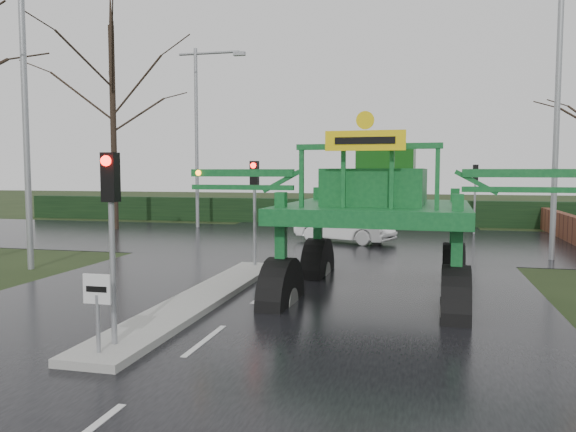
% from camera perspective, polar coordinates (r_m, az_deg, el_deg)
% --- Properties ---
extents(ground, '(140.00, 140.00, 0.00)m').
position_cam_1_polar(ground, '(10.94, -8.41, -12.50)').
color(ground, black).
rests_on(ground, ground).
extents(road_main, '(14.00, 80.00, 0.02)m').
position_cam_1_polar(road_main, '(20.33, 2.20, -4.46)').
color(road_main, black).
rests_on(road_main, ground).
extents(road_cross, '(80.00, 12.00, 0.02)m').
position_cam_1_polar(road_cross, '(26.19, 4.78, -2.43)').
color(road_cross, black).
rests_on(road_cross, ground).
extents(median_island, '(1.20, 10.00, 0.16)m').
position_cam_1_polar(median_island, '(14.08, -8.77, -8.27)').
color(median_island, gray).
rests_on(median_island, ground).
extents(hedge_row, '(44.00, 0.90, 1.50)m').
position_cam_1_polar(hedge_row, '(34.01, 6.84, 0.43)').
color(hedge_row, black).
rests_on(hedge_row, ground).
extents(keep_left_sign, '(0.50, 0.07, 1.35)m').
position_cam_1_polar(keep_left_sign, '(9.96, -18.80, -8.12)').
color(keep_left_sign, gray).
rests_on(keep_left_sign, ground).
extents(traffic_signal_near, '(0.26, 0.33, 3.52)m').
position_cam_1_polar(traffic_signal_near, '(10.16, -17.55, 0.90)').
color(traffic_signal_near, gray).
rests_on(traffic_signal_near, ground).
extents(traffic_signal_mid, '(0.26, 0.33, 3.52)m').
position_cam_1_polar(traffic_signal_mid, '(17.97, -3.43, 2.62)').
color(traffic_signal_mid, gray).
rests_on(traffic_signal_mid, ground).
extents(traffic_signal_far, '(0.26, 0.33, 3.52)m').
position_cam_1_polar(traffic_signal_far, '(29.82, 18.48, 3.18)').
color(traffic_signal_far, gray).
rests_on(traffic_signal_far, ground).
extents(street_light_left_near, '(3.85, 0.30, 10.00)m').
position_cam_1_polar(street_light_left_near, '(20.03, -24.52, 12.18)').
color(street_light_left_near, gray).
rests_on(street_light_left_near, ground).
extents(street_light_right, '(3.85, 0.30, 10.00)m').
position_cam_1_polar(street_light_right, '(22.28, 24.95, 11.35)').
color(street_light_right, gray).
rests_on(street_light_right, ground).
extents(street_light_left_far, '(3.85, 0.30, 10.00)m').
position_cam_1_polar(street_light_left_far, '(32.19, -8.79, 9.51)').
color(street_light_left_far, gray).
rests_on(street_light_left_far, ground).
extents(tree_left_far, '(7.70, 7.70, 13.26)m').
position_cam_1_polar(tree_left_far, '(32.44, -17.39, 11.37)').
color(tree_left_far, black).
rests_on(tree_left_far, ground).
extents(crop_sprayer, '(10.14, 6.48, 5.67)m').
position_cam_1_polar(crop_sprayer, '(13.65, -0.41, 2.39)').
color(crop_sprayer, black).
rests_on(crop_sprayer, ground).
extents(white_sedan, '(4.71, 3.00, 1.47)m').
position_cam_1_polar(white_sedan, '(25.37, 5.74, -2.68)').
color(white_sedan, white).
rests_on(white_sedan, ground).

